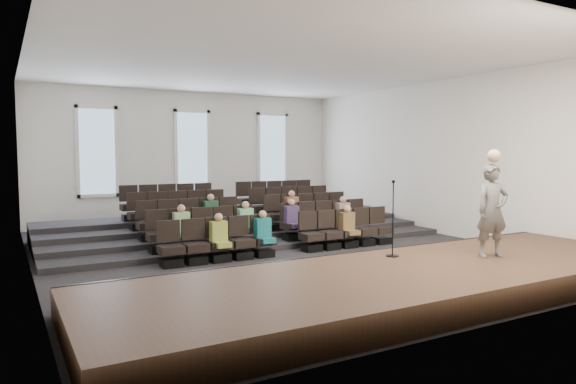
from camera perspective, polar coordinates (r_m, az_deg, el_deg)
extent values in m
plane|color=black|center=(14.09, -1.20, -6.48)|extent=(14.00, 14.00, 0.00)
cube|color=white|center=(14.04, -1.23, 14.04)|extent=(12.00, 14.00, 0.02)
cube|color=white|center=(20.30, -10.63, 3.86)|extent=(12.00, 0.04, 5.00)
cube|color=white|center=(8.34, 22.24, 3.01)|extent=(12.00, 0.04, 5.00)
cube|color=white|center=(12.21, -27.02, 3.18)|extent=(0.04, 14.00, 5.00)
cube|color=white|center=(17.50, 16.47, 3.69)|extent=(0.04, 14.00, 5.00)
cube|color=#3C2A1A|center=(9.94, 13.03, -9.72)|extent=(11.80, 3.60, 0.50)
cube|color=black|center=(11.27, 6.90, -7.96)|extent=(11.80, 0.06, 0.52)
cube|color=black|center=(16.13, -5.11, -4.84)|extent=(11.80, 4.80, 0.15)
cube|color=black|center=(16.60, -5.86, -4.33)|extent=(11.80, 3.75, 0.30)
cube|color=black|center=(17.06, -6.57, -3.84)|extent=(11.80, 2.70, 0.45)
cube|color=black|center=(17.53, -7.24, -3.38)|extent=(11.80, 1.65, 0.60)
cube|color=black|center=(12.36, -12.84, -7.66)|extent=(0.47, 0.43, 0.20)
cube|color=black|center=(12.30, -12.87, -6.25)|extent=(0.55, 0.50, 0.19)
cube|color=black|center=(12.43, -13.17, -4.22)|extent=(0.55, 0.08, 0.50)
cube|color=black|center=(12.53, -10.19, -7.45)|extent=(0.47, 0.43, 0.20)
cube|color=black|center=(12.47, -10.21, -6.05)|extent=(0.55, 0.50, 0.19)
cube|color=black|center=(12.60, -10.55, -4.06)|extent=(0.55, 0.08, 0.50)
cube|color=black|center=(12.74, -7.62, -7.23)|extent=(0.47, 0.43, 0.20)
cube|color=black|center=(12.68, -7.63, -5.85)|extent=(0.55, 0.50, 0.19)
cube|color=black|center=(12.81, -8.00, -3.90)|extent=(0.55, 0.08, 0.50)
cube|color=black|center=(12.97, -5.14, -7.00)|extent=(0.47, 0.43, 0.20)
cube|color=black|center=(12.91, -5.15, -5.65)|extent=(0.55, 0.50, 0.19)
cube|color=black|center=(13.04, -5.54, -3.73)|extent=(0.55, 0.08, 0.50)
cube|color=black|center=(13.22, -2.75, -6.77)|extent=(0.47, 0.43, 0.20)
cube|color=black|center=(13.16, -2.76, -5.44)|extent=(0.55, 0.50, 0.19)
cube|color=black|center=(13.29, -3.17, -3.56)|extent=(0.55, 0.08, 0.50)
cube|color=black|center=(13.92, 2.62, -6.20)|extent=(0.47, 0.43, 0.20)
cube|color=black|center=(13.86, 2.63, -4.94)|extent=(0.55, 0.50, 0.19)
cube|color=black|center=(13.98, 2.18, -3.16)|extent=(0.55, 0.08, 0.50)
cube|color=black|center=(14.24, 4.68, -5.97)|extent=(0.47, 0.43, 0.20)
cube|color=black|center=(14.19, 4.69, -4.74)|extent=(0.55, 0.50, 0.19)
cube|color=black|center=(14.30, 4.23, -3.00)|extent=(0.55, 0.08, 0.50)
cube|color=black|center=(14.58, 6.65, -5.74)|extent=(0.47, 0.43, 0.20)
cube|color=black|center=(14.53, 6.66, -4.54)|extent=(0.55, 0.50, 0.19)
cube|color=black|center=(14.64, 6.19, -2.85)|extent=(0.55, 0.08, 0.50)
cube|color=black|center=(14.94, 8.52, -5.52)|extent=(0.47, 0.43, 0.20)
cube|color=black|center=(14.89, 8.53, -4.34)|extent=(0.55, 0.50, 0.19)
cube|color=black|center=(14.99, 8.06, -2.69)|extent=(0.55, 0.08, 0.50)
cube|color=black|center=(15.31, 10.30, -5.30)|extent=(0.47, 0.43, 0.20)
cube|color=black|center=(15.26, 10.32, -4.15)|extent=(0.55, 0.50, 0.19)
cube|color=black|center=(15.36, 9.84, -2.54)|extent=(0.55, 0.08, 0.50)
cube|color=black|center=(13.32, -14.15, -6.15)|extent=(0.47, 0.43, 0.20)
cube|color=black|center=(13.27, -14.17, -4.84)|extent=(0.55, 0.50, 0.19)
cube|color=black|center=(13.41, -14.44, -2.97)|extent=(0.55, 0.08, 0.50)
cube|color=black|center=(13.48, -11.67, -5.98)|extent=(0.47, 0.43, 0.20)
cube|color=black|center=(13.43, -11.69, -4.68)|extent=(0.55, 0.50, 0.19)
cube|color=black|center=(13.57, -11.99, -2.84)|extent=(0.55, 0.08, 0.50)
cube|color=black|center=(13.67, -9.27, -5.80)|extent=(0.47, 0.43, 0.20)
cube|color=black|center=(13.62, -9.28, -4.52)|extent=(0.55, 0.50, 0.19)
cube|color=black|center=(13.76, -9.60, -2.71)|extent=(0.55, 0.08, 0.50)
cube|color=black|center=(13.89, -6.93, -5.62)|extent=(0.47, 0.43, 0.20)
cube|color=black|center=(13.84, -6.94, -4.36)|extent=(0.55, 0.50, 0.19)
cube|color=black|center=(13.97, -7.29, -2.58)|extent=(0.55, 0.08, 0.50)
cube|color=black|center=(14.12, -4.67, -5.44)|extent=(0.47, 0.43, 0.20)
cube|color=black|center=(14.07, -4.68, -4.19)|extent=(0.55, 0.50, 0.19)
cube|color=black|center=(14.21, -5.04, -2.45)|extent=(0.55, 0.08, 0.50)
cube|color=black|center=(14.78, 0.46, -4.98)|extent=(0.47, 0.43, 0.20)
cube|color=black|center=(14.73, 0.46, -3.79)|extent=(0.55, 0.50, 0.19)
cube|color=black|center=(14.86, 0.06, -2.13)|extent=(0.55, 0.08, 0.50)
cube|color=black|center=(15.08, 2.45, -4.80)|extent=(0.47, 0.43, 0.20)
cube|color=black|center=(15.04, 2.45, -3.63)|extent=(0.55, 0.50, 0.19)
cube|color=black|center=(15.16, 2.04, -2.00)|extent=(0.55, 0.08, 0.50)
cube|color=black|center=(15.40, 4.35, -4.61)|extent=(0.47, 0.43, 0.20)
cube|color=black|center=(15.36, 4.36, -3.47)|extent=(0.55, 0.50, 0.19)
cube|color=black|center=(15.48, 3.93, -1.88)|extent=(0.55, 0.08, 0.50)
cube|color=black|center=(15.74, 6.17, -4.43)|extent=(0.47, 0.43, 0.20)
cube|color=black|center=(15.70, 6.18, -3.32)|extent=(0.55, 0.50, 0.19)
cube|color=black|center=(15.82, 5.75, -1.76)|extent=(0.55, 0.08, 0.50)
cube|color=black|center=(16.09, 7.91, -4.26)|extent=(0.47, 0.43, 0.20)
cube|color=black|center=(16.05, 7.93, -3.16)|extent=(0.55, 0.50, 0.19)
cube|color=black|center=(16.17, 7.49, -1.64)|extent=(0.55, 0.08, 0.50)
cube|color=black|center=(14.29, -15.27, -4.85)|extent=(0.47, 0.42, 0.20)
cube|color=black|center=(14.25, -15.30, -3.62)|extent=(0.55, 0.50, 0.19)
cube|color=black|center=(14.40, -15.53, -1.90)|extent=(0.55, 0.08, 0.50)
cube|color=black|center=(14.45, -12.96, -4.71)|extent=(0.47, 0.42, 0.20)
cube|color=black|center=(14.40, -12.98, -3.49)|extent=(0.55, 0.50, 0.19)
cube|color=black|center=(14.56, -13.24, -1.79)|extent=(0.55, 0.08, 0.50)
cube|color=black|center=(14.63, -10.69, -4.56)|extent=(0.47, 0.42, 0.20)
cube|color=black|center=(14.58, -10.71, -3.36)|extent=(0.55, 0.50, 0.19)
cube|color=black|center=(14.73, -11.00, -1.68)|extent=(0.55, 0.08, 0.50)
cube|color=black|center=(14.83, -8.49, -4.42)|extent=(0.47, 0.42, 0.20)
cube|color=black|center=(14.78, -8.50, -3.23)|extent=(0.55, 0.50, 0.19)
cube|color=black|center=(14.93, -8.81, -1.57)|extent=(0.55, 0.08, 0.50)
cube|color=black|center=(15.05, -6.35, -4.26)|extent=(0.47, 0.42, 0.20)
cube|color=black|center=(15.01, -6.36, -3.09)|extent=(0.55, 0.50, 0.19)
cube|color=black|center=(15.15, -6.68, -1.46)|extent=(0.55, 0.08, 0.50)
cube|color=black|center=(15.67, -1.45, -3.90)|extent=(0.47, 0.42, 0.20)
cube|color=black|center=(15.62, -1.46, -2.77)|extent=(0.55, 0.50, 0.19)
cube|color=black|center=(15.76, -1.82, -1.21)|extent=(0.55, 0.08, 0.50)
cube|color=black|center=(15.95, 0.46, -3.75)|extent=(0.47, 0.42, 0.20)
cube|color=black|center=(15.91, 0.46, -2.64)|extent=(0.55, 0.50, 0.19)
cube|color=black|center=(16.05, 0.08, -1.11)|extent=(0.55, 0.08, 0.50)
cube|color=black|center=(16.26, 2.29, -3.60)|extent=(0.47, 0.42, 0.20)
cube|color=black|center=(16.22, 2.30, -2.51)|extent=(0.55, 0.50, 0.19)
cube|color=black|center=(16.35, 1.91, -1.01)|extent=(0.55, 0.08, 0.50)
cube|color=black|center=(16.58, 4.06, -3.45)|extent=(0.47, 0.42, 0.20)
cube|color=black|center=(16.54, 4.07, -2.39)|extent=(0.55, 0.50, 0.19)
cube|color=black|center=(16.67, 3.68, -0.91)|extent=(0.55, 0.08, 0.50)
cube|color=black|center=(16.91, 5.76, -3.31)|extent=(0.47, 0.42, 0.20)
cube|color=black|center=(16.87, 5.77, -2.26)|extent=(0.55, 0.50, 0.19)
cube|color=black|center=(17.00, 5.37, -0.82)|extent=(0.55, 0.08, 0.50)
cube|color=black|center=(15.28, -16.25, -3.71)|extent=(0.47, 0.42, 0.20)
cube|color=black|center=(15.24, -16.27, -2.56)|extent=(0.55, 0.50, 0.19)
cube|color=black|center=(15.40, -16.48, -0.96)|extent=(0.55, 0.08, 0.50)
cube|color=black|center=(15.43, -14.07, -3.59)|extent=(0.47, 0.42, 0.20)
cube|color=black|center=(15.39, -14.09, -2.45)|extent=(0.55, 0.50, 0.19)
cube|color=black|center=(15.55, -14.33, -0.87)|extent=(0.55, 0.08, 0.50)
cube|color=black|center=(15.59, -11.94, -3.47)|extent=(0.47, 0.42, 0.20)
cube|color=black|center=(15.56, -11.96, -2.34)|extent=(0.55, 0.50, 0.19)
cube|color=black|center=(15.71, -12.21, -0.78)|extent=(0.55, 0.08, 0.50)
cube|color=black|center=(15.78, -9.86, -3.35)|extent=(0.47, 0.42, 0.20)
cube|color=black|center=(15.74, -9.87, -2.23)|extent=(0.55, 0.50, 0.19)
cube|color=black|center=(15.90, -10.15, -0.69)|extent=(0.55, 0.08, 0.50)
cube|color=black|center=(15.99, -7.83, -3.23)|extent=(0.47, 0.42, 0.20)
cube|color=black|center=(15.95, -7.84, -2.12)|extent=(0.55, 0.50, 0.19)
cube|color=black|center=(16.11, -8.13, -0.60)|extent=(0.55, 0.08, 0.50)
cube|color=black|center=(16.57, -3.16, -2.93)|extent=(0.47, 0.42, 0.20)
cube|color=black|center=(16.54, -3.16, -1.86)|extent=(0.55, 0.50, 0.19)
cube|color=black|center=(16.68, -3.49, -0.39)|extent=(0.55, 0.08, 0.50)
cube|color=black|center=(16.84, -1.32, -2.80)|extent=(0.47, 0.42, 0.20)
cube|color=black|center=(16.81, -1.33, -1.75)|extent=(0.55, 0.50, 0.19)
cube|color=black|center=(16.95, -1.66, -0.31)|extent=(0.55, 0.08, 0.50)
cube|color=black|center=(17.13, 0.45, -2.68)|extent=(0.47, 0.42, 0.20)
cube|color=black|center=(17.10, 0.45, -1.65)|extent=(0.55, 0.50, 0.19)
cube|color=black|center=(17.24, 0.10, -0.23)|extent=(0.55, 0.08, 0.50)
cube|color=black|center=(17.43, 2.16, -2.56)|extent=(0.47, 0.42, 0.20)
cube|color=black|center=(17.40, 2.16, -1.55)|extent=(0.55, 0.50, 0.19)
cube|color=black|center=(17.54, 1.81, -0.15)|extent=(0.55, 0.08, 0.50)
cube|color=black|center=(17.75, 3.81, -2.44)|extent=(0.47, 0.42, 0.20)
cube|color=black|center=(17.72, 3.82, -1.45)|extent=(0.55, 0.50, 0.19)
cube|color=black|center=(17.86, 3.46, -0.08)|extent=(0.55, 0.08, 0.50)
cube|color=black|center=(16.28, -17.10, -2.71)|extent=(0.47, 0.42, 0.20)
cube|color=black|center=(16.25, -17.12, -1.63)|extent=(0.55, 0.50, 0.19)
cube|color=black|center=(16.41, -17.31, -0.13)|extent=(0.55, 0.08, 0.50)
cube|color=black|center=(16.42, -15.05, -2.61)|extent=(0.47, 0.42, 0.20)
cube|color=black|center=(16.38, -15.07, -1.53)|extent=(0.55, 0.50, 0.19)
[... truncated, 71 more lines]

